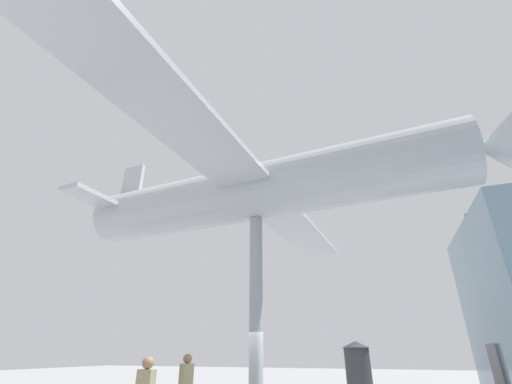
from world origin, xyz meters
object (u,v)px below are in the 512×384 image
support_pylon_central (256,309)px  visitor_person (186,382)px  info_kiosk (359,372)px  suspended_airplane (261,191)px

support_pylon_central → visitor_person: size_ratio=3.41×
info_kiosk → visitor_person: bearing=-40.7°
support_pylon_central → visitor_person: bearing=-74.2°
suspended_airplane → visitor_person: 6.80m
suspended_airplane → support_pylon_central: bearing=-90.0°
support_pylon_central → info_kiosk: support_pylon_central is taller
support_pylon_central → info_kiosk: (-4.90, 2.65, -1.99)m
visitor_person → info_kiosk: size_ratio=0.80×
suspended_airplane → visitor_person: (0.57, -2.29, -6.38)m
visitor_person → info_kiosk: bearing=-18.0°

